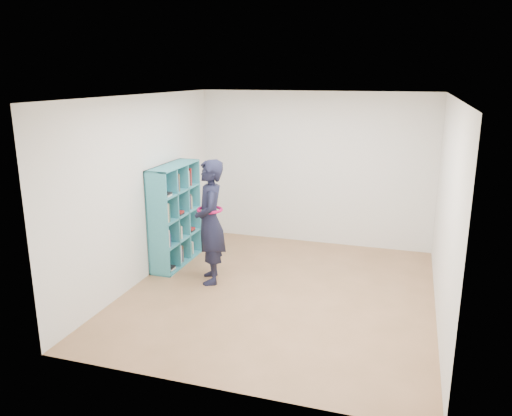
% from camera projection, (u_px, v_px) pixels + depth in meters
% --- Properties ---
extents(floor, '(4.50, 4.50, 0.00)m').
position_uv_depth(floor, '(280.00, 293.00, 6.75)').
color(floor, brown).
rests_on(floor, ground).
extents(ceiling, '(4.50, 4.50, 0.00)m').
position_uv_depth(ceiling, '(282.00, 96.00, 6.08)').
color(ceiling, white).
rests_on(ceiling, wall_back).
extents(wall_left, '(0.02, 4.50, 2.60)m').
position_uv_depth(wall_left, '(143.00, 189.00, 6.99)').
color(wall_left, white).
rests_on(wall_left, floor).
extents(wall_right, '(0.02, 4.50, 2.60)m').
position_uv_depth(wall_right, '(446.00, 212.00, 5.83)').
color(wall_right, white).
rests_on(wall_right, floor).
extents(wall_back, '(4.00, 0.02, 2.60)m').
position_uv_depth(wall_back, '(314.00, 169.00, 8.49)').
color(wall_back, white).
rests_on(wall_back, floor).
extents(wall_front, '(4.00, 0.02, 2.60)m').
position_uv_depth(wall_front, '(216.00, 260.00, 4.34)').
color(wall_front, white).
rests_on(wall_front, floor).
extents(bookshelf, '(0.34, 1.17, 1.56)m').
position_uv_depth(bookshelf, '(174.00, 216.00, 7.64)').
color(bookshelf, teal).
rests_on(bookshelf, floor).
extents(person, '(0.64, 0.75, 1.75)m').
position_uv_depth(person, '(210.00, 222.00, 6.92)').
color(person, black).
rests_on(person, floor).
extents(smartphone, '(0.06, 0.08, 0.13)m').
position_uv_depth(smartphone, '(200.00, 212.00, 6.97)').
color(smartphone, silver).
rests_on(smartphone, person).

